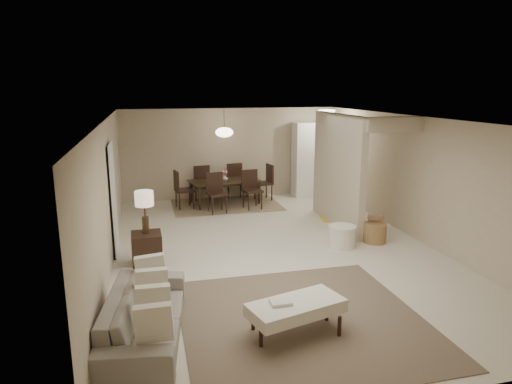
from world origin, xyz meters
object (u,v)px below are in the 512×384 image
object	(u,v)px
side_table	(147,249)
dining_table	(225,192)
round_pouf	(342,236)
wicker_basket	(375,233)
ottoman_bench	(296,308)
pantry_cabinet	(314,159)
sofa	(145,316)

from	to	relation	value
side_table	dining_table	distance (m)	4.40
round_pouf	dining_table	bearing A→B (deg)	112.89
side_table	wicker_basket	xyz separation A→B (m)	(4.48, 0.11, -0.09)
ottoman_bench	pantry_cabinet	bearing A→B (deg)	52.15
ottoman_bench	round_pouf	xyz separation A→B (m)	(1.92, 2.86, -0.14)
pantry_cabinet	round_pouf	size ratio (longest dim) A/B	3.89
sofa	dining_table	xyz separation A→B (m)	(2.14, 6.43, 0.00)
sofa	wicker_basket	world-z (taller)	sofa
side_table	pantry_cabinet	bearing A→B (deg)	42.29
pantry_cabinet	side_table	xyz separation A→B (m)	(-4.75, -4.32, -0.77)
wicker_basket	dining_table	distance (m)	4.46
pantry_cabinet	wicker_basket	size ratio (longest dim) A/B	4.58
ottoman_bench	wicker_basket	size ratio (longest dim) A/B	2.88
sofa	side_table	world-z (taller)	sofa
side_table	wicker_basket	world-z (taller)	side_table
ottoman_bench	round_pouf	distance (m)	3.45
sofa	round_pouf	size ratio (longest dim) A/B	4.03
pantry_cabinet	wicker_basket	distance (m)	4.31
round_pouf	dining_table	distance (m)	4.19
pantry_cabinet	dining_table	distance (m)	2.80
sofa	side_table	bearing A→B (deg)	6.86
side_table	dining_table	xyz separation A→B (m)	(2.09, 3.87, 0.04)
ottoman_bench	round_pouf	size ratio (longest dim) A/B	2.45
sofa	round_pouf	world-z (taller)	sofa
side_table	sofa	bearing A→B (deg)	-91.12
pantry_cabinet	side_table	bearing A→B (deg)	-137.71
side_table	wicker_basket	size ratio (longest dim) A/B	1.23
dining_table	pantry_cabinet	bearing A→B (deg)	0.06
pantry_cabinet	dining_table	xyz separation A→B (m)	(-2.66, -0.45, -0.73)
sofa	pantry_cabinet	bearing A→B (deg)	-26.93
ottoman_bench	side_table	xyz separation A→B (m)	(-1.80, 2.86, -0.07)
pantry_cabinet	round_pouf	bearing A→B (deg)	-103.48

